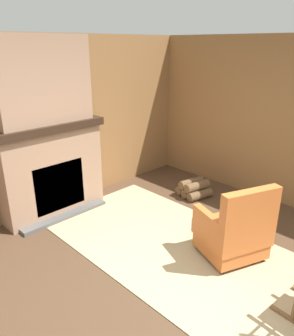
# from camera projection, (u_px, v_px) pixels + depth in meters

# --- Properties ---
(ground_plane) EXTENTS (14.00, 14.00, 0.00)m
(ground_plane) POSITION_uv_depth(u_px,v_px,m) (186.00, 297.00, 3.36)
(ground_plane) COLOR #4C3523
(wood_panel_wall_left) EXTENTS (0.06, 6.11, 2.57)m
(wood_panel_wall_left) POSITION_uv_depth(u_px,v_px,m) (40.00, 128.00, 4.75)
(wood_panel_wall_left) COLOR olive
(wood_panel_wall_left) RESTS_ON ground
(fireplace_hearth) EXTENTS (0.59, 1.62, 1.39)m
(fireplace_hearth) POSITION_uv_depth(u_px,v_px,m) (52.00, 170.00, 4.81)
(fireplace_hearth) COLOR #9E7A60
(fireplace_hearth) RESTS_ON ground
(chimney_breast) EXTENTS (0.34, 1.34, 1.16)m
(chimney_breast) POSITION_uv_depth(u_px,v_px,m) (42.00, 80.00, 4.36)
(chimney_breast) COLOR #9E7A60
(chimney_breast) RESTS_ON fireplace_hearth
(area_rug) EXTENTS (3.81, 1.89, 0.01)m
(area_rug) POSITION_uv_depth(u_px,v_px,m) (181.00, 250.00, 4.11)
(area_rug) COLOR tan
(area_rug) RESTS_ON ground
(armchair) EXTENTS (0.87, 0.91, 0.99)m
(armchair) POSITION_uv_depth(u_px,v_px,m) (234.00, 232.00, 3.86)
(armchair) COLOR #C6662D
(armchair) RESTS_ON ground
(firewood_stack) EXTENTS (0.54, 0.54, 0.28)m
(firewood_stack) POSITION_uv_depth(u_px,v_px,m) (194.00, 189.00, 5.55)
(firewood_stack) COLOR brown
(firewood_stack) RESTS_ON ground
(oil_lamp_vase) EXTENTS (0.11, 0.11, 0.27)m
(oil_lamp_vase) POSITION_uv_depth(u_px,v_px,m) (18.00, 120.00, 4.30)
(oil_lamp_vase) COLOR #99B29E
(oil_lamp_vase) RESTS_ON fireplace_hearth
(storage_case) EXTENTS (0.16, 0.25, 0.15)m
(storage_case) POSITION_uv_depth(u_px,v_px,m) (64.00, 114.00, 4.77)
(storage_case) COLOR black
(storage_case) RESTS_ON fireplace_hearth
(decorative_plate_on_mantel) EXTENTS (0.06, 0.24, 0.24)m
(decorative_plate_on_mantel) POSITION_uv_depth(u_px,v_px,m) (39.00, 115.00, 4.51)
(decorative_plate_on_mantel) COLOR #336093
(decorative_plate_on_mantel) RESTS_ON fireplace_hearth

